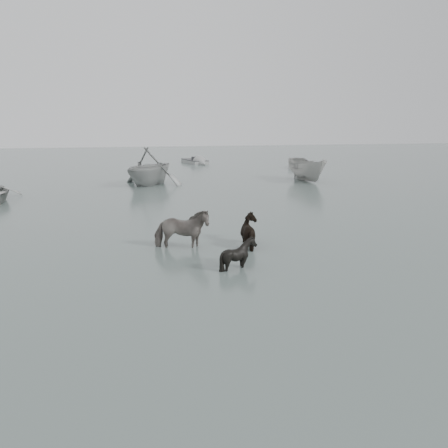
% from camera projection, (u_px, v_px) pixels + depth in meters
% --- Properties ---
extents(ground, '(140.00, 140.00, 0.00)m').
position_uv_depth(ground, '(259.00, 267.00, 13.29)').
color(ground, '#51605C').
rests_on(ground, ground).
extents(pony_pinto, '(2.12, 1.30, 1.66)m').
position_uv_depth(pony_pinto, '(181.00, 225.00, 15.10)').
color(pony_pinto, black).
rests_on(pony_pinto, ground).
extents(pony_dark, '(1.63, 1.74, 1.42)m').
position_uv_depth(pony_dark, '(253.00, 226.00, 15.54)').
color(pony_dark, black).
rests_on(pony_dark, ground).
extents(pony_black, '(1.35, 1.27, 1.19)m').
position_uv_depth(pony_black, '(238.00, 249.00, 13.09)').
color(pony_black, black).
rests_on(pony_black, ground).
extents(rowboat_trail, '(6.78, 6.93, 2.77)m').
position_uv_depth(rowboat_trail, '(150.00, 165.00, 30.71)').
color(rowboat_trail, '#A8AAA8').
rests_on(rowboat_trail, ground).
extents(boat_small, '(2.09, 4.97, 1.88)m').
position_uv_depth(boat_small, '(307.00, 168.00, 32.71)').
color(boat_small, '#A6A5A1').
rests_on(boat_small, ground).
extents(skiff_port, '(3.81, 4.74, 0.75)m').
position_uv_depth(skiff_port, '(300.00, 164.00, 42.32)').
color(skiff_port, '#A0A2A0').
rests_on(skiff_port, ground).
extents(skiff_mid, '(2.85, 5.96, 0.75)m').
position_uv_depth(skiff_mid, '(195.00, 160.00, 47.22)').
color(skiff_mid, gray).
rests_on(skiff_mid, ground).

